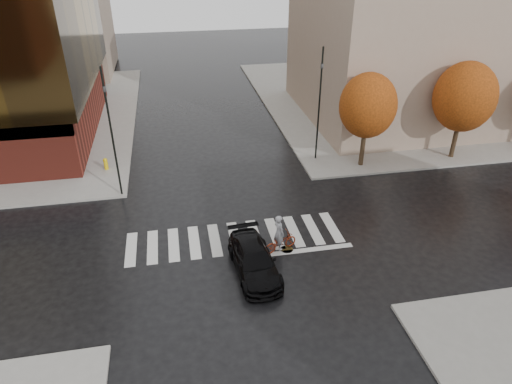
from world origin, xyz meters
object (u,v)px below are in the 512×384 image
cyclist (280,239)px  fire_hydrant (106,163)px  sedan (254,260)px  traffic_light_nw (110,124)px  traffic_light_ne (320,97)px

cyclist → fire_hydrant: (-9.68, 11.00, -0.11)m
fire_hydrant → sedan: bearing=-57.2°
sedan → fire_hydrant: sedan is taller
traffic_light_nw → fire_hydrant: traffic_light_nw is taller
sedan → traffic_light_nw: 11.82m
cyclist → traffic_light_nw: size_ratio=0.26×
sedan → cyclist: (1.63, 1.46, 0.04)m
fire_hydrant → traffic_light_ne: bearing=-3.9°
sedan → traffic_light_nw: (-6.80, 8.76, 4.09)m
cyclist → traffic_light_nw: traffic_light_nw is taller
cyclist → traffic_light_ne: traffic_light_ne is taller
traffic_light_ne → cyclist: bearing=62.5°
cyclist → fire_hydrant: 14.65m
cyclist → fire_hydrant: cyclist is taller
sedan → traffic_light_ne: size_ratio=0.59×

